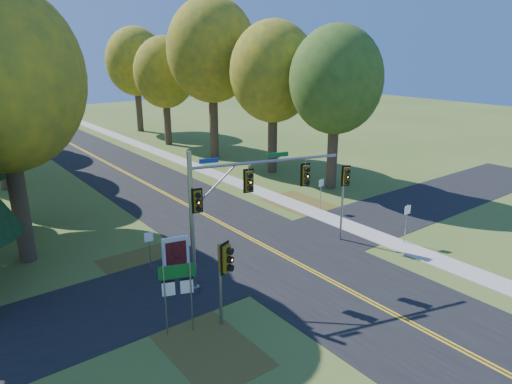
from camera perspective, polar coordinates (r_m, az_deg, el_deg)
ground at (r=24.46m, az=5.41°, el=-9.00°), size 160.00×160.00×0.00m
road_main at (r=24.45m, az=5.41°, el=-8.98°), size 8.00×160.00×0.02m
road_cross at (r=25.80m, az=2.38°, el=-7.44°), size 60.00×6.00×0.02m
centerline_left at (r=24.38m, az=5.24°, el=-9.02°), size 0.10×160.00×0.01m
centerline_right at (r=24.51m, az=5.59°, el=-8.89°), size 0.10×160.00×0.01m
sidewalk_east at (r=28.68m, az=14.60°, el=-5.33°), size 1.60×160.00×0.06m
leaf_patch_w_near at (r=24.24m, az=-12.85°, el=-9.64°), size 4.00×6.00×0.00m
leaf_patch_e at (r=32.80m, az=7.05°, el=-2.00°), size 3.50×8.00×0.00m
leaf_patch_w_far at (r=18.49m, az=-6.05°, el=-18.64°), size 3.00×5.00×0.00m
tree_w_a at (r=25.62m, az=-29.31°, el=12.21°), size 8.00×8.00×14.15m
tree_e_a at (r=36.38m, az=9.96°, el=13.54°), size 7.20×7.20×12.73m
tree_e_b at (r=40.90m, az=2.17°, el=14.71°), size 7.60×7.60×13.33m
tree_e_c at (r=46.79m, az=-5.52°, el=17.15°), size 8.80×8.80×15.79m
tree_e_d at (r=54.56m, az=-11.33°, el=14.40°), size 7.00×7.00×12.32m
tree_e_e at (r=64.75m, az=-14.80°, el=15.45°), size 7.80×7.80×13.74m
traffic_mast at (r=20.68m, az=-3.15°, el=-1.01°), size 7.15×2.30×6.73m
east_signal_pole at (r=26.48m, az=11.05°, el=0.96°), size 0.50×0.61×4.60m
ped_signal_pole at (r=18.21m, az=-3.94°, el=-9.05°), size 0.55×0.67×3.70m
route_sign_cluster at (r=18.30m, az=-9.78°, el=-11.29°), size 1.34×0.55×3.05m
info_kiosk at (r=23.59m, az=-9.99°, el=-7.71°), size 1.37×0.50×1.89m
reg_sign_e_north at (r=31.93m, az=8.13°, el=0.42°), size 0.45×0.07×2.33m
reg_sign_e_south at (r=27.65m, az=18.33°, el=-2.96°), size 0.46×0.09×2.39m
reg_sign_w at (r=23.39m, az=-13.20°, el=-6.42°), size 0.44×0.09×2.32m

